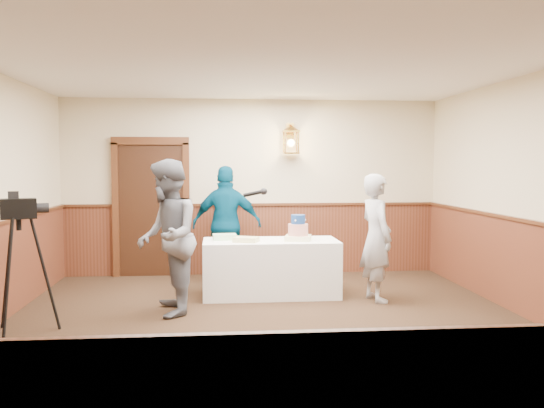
% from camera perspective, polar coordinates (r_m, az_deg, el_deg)
% --- Properties ---
extents(ground, '(7.00, 7.00, 0.00)m').
position_cam_1_polar(ground, '(6.02, 0.10, -13.11)').
color(ground, black).
rests_on(ground, ground).
extents(room_shell, '(6.02, 7.02, 2.81)m').
position_cam_1_polar(room_shell, '(6.21, -0.79, 1.69)').
color(room_shell, beige).
rests_on(room_shell, ground).
extents(display_table, '(1.80, 0.80, 0.75)m').
position_cam_1_polar(display_table, '(7.79, -0.14, -6.33)').
color(display_table, white).
rests_on(display_table, ground).
extents(tiered_cake, '(0.40, 0.40, 0.34)m').
position_cam_1_polar(tiered_cake, '(7.70, 2.60, -2.62)').
color(tiered_cake, '#F5F0B9').
rests_on(tiered_cake, display_table).
extents(sheet_cake_yellow, '(0.37, 0.32, 0.06)m').
position_cam_1_polar(sheet_cake_yellow, '(7.56, -2.58, -3.53)').
color(sheet_cake_yellow, '#E9E78B').
rests_on(sheet_cake_yellow, display_table).
extents(sheet_cake_green, '(0.33, 0.27, 0.07)m').
position_cam_1_polar(sheet_cake_green, '(7.81, -4.71, -3.26)').
color(sheet_cake_green, '#9FC98E').
rests_on(sheet_cake_green, display_table).
extents(interviewer, '(1.57, 0.96, 1.83)m').
position_cam_1_polar(interviewer, '(6.84, -10.34, -3.26)').
color(interviewer, slate).
rests_on(interviewer, ground).
extents(baker, '(0.50, 0.67, 1.65)m').
position_cam_1_polar(baker, '(7.54, 10.29, -3.29)').
color(baker, '#9E9FA4').
rests_on(baker, ground).
extents(assistant_p, '(1.06, 0.53, 1.74)m').
position_cam_1_polar(assistant_p, '(8.59, -4.50, -2.02)').
color(assistant_p, '#033C59').
rests_on(assistant_p, ground).
extents(tv_camera_rig, '(0.55, 0.52, 1.41)m').
position_cam_1_polar(tv_camera_rig, '(6.55, -23.66, -6.33)').
color(tv_camera_rig, black).
rests_on(tv_camera_rig, ground).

